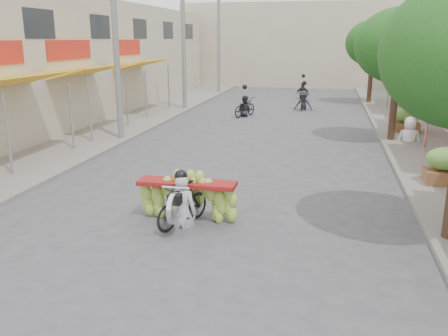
% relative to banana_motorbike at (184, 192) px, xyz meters
% --- Properties ---
extents(ground, '(120.00, 120.00, 0.00)m').
position_rel_banana_motorbike_xyz_m(ground, '(0.21, -3.86, -0.74)').
color(ground, '#4B4B50').
rests_on(ground, ground).
extents(sidewalk_left, '(4.00, 60.00, 0.12)m').
position_rel_banana_motorbike_xyz_m(sidewalk_left, '(-6.79, 11.14, -0.68)').
color(sidewalk_left, gray).
rests_on(sidewalk_left, ground).
extents(sidewalk_right, '(4.00, 60.00, 0.12)m').
position_rel_banana_motorbike_xyz_m(sidewalk_right, '(7.21, 11.14, -0.68)').
color(sidewalk_right, gray).
rests_on(sidewalk_right, ground).
extents(shophouse_row_left, '(9.77, 40.00, 6.00)m').
position_rel_banana_motorbike_xyz_m(shophouse_row_left, '(-11.78, 10.12, 2.26)').
color(shophouse_row_left, '#B9AE92').
rests_on(shophouse_row_left, ground).
extents(far_building, '(20.00, 6.00, 7.00)m').
position_rel_banana_motorbike_xyz_m(far_building, '(0.21, 34.14, 2.76)').
color(far_building, '#B9AE92').
rests_on(far_building, ground).
extents(utility_pole_mid, '(0.60, 0.24, 8.00)m').
position_rel_banana_motorbike_xyz_m(utility_pole_mid, '(-5.19, 8.14, 3.29)').
color(utility_pole_mid, slate).
rests_on(utility_pole_mid, ground).
extents(utility_pole_far, '(0.60, 0.24, 8.00)m').
position_rel_banana_motorbike_xyz_m(utility_pole_far, '(-5.19, 17.14, 3.29)').
color(utility_pole_far, slate).
rests_on(utility_pole_far, ground).
extents(utility_pole_back, '(0.60, 0.24, 8.00)m').
position_rel_banana_motorbike_xyz_m(utility_pole_back, '(-5.19, 26.14, 3.29)').
color(utility_pole_back, slate).
rests_on(utility_pole_back, ground).
extents(street_tree_mid, '(3.40, 3.40, 5.25)m').
position_rel_banana_motorbike_xyz_m(street_tree_mid, '(5.61, 10.14, 3.05)').
color(street_tree_mid, '#3A2719').
rests_on(street_tree_mid, ground).
extents(street_tree_far, '(3.40, 3.40, 5.25)m').
position_rel_banana_motorbike_xyz_m(street_tree_far, '(5.61, 22.14, 3.05)').
color(street_tree_far, '#3A2719').
rests_on(street_tree_far, ground).
extents(produce_crate_mid, '(1.20, 0.88, 1.16)m').
position_rel_banana_motorbike_xyz_m(produce_crate_mid, '(6.41, 4.14, -0.02)').
color(produce_crate_mid, brown).
rests_on(produce_crate_mid, ground).
extents(produce_crate_far, '(1.20, 0.88, 1.16)m').
position_rel_banana_motorbike_xyz_m(produce_crate_far, '(6.41, 12.14, -0.02)').
color(produce_crate_far, brown).
rests_on(produce_crate_far, ground).
extents(banana_motorbike, '(2.25, 1.85, 2.23)m').
position_rel_banana_motorbike_xyz_m(banana_motorbike, '(0.00, 0.00, 0.00)').
color(banana_motorbike, black).
rests_on(banana_motorbike, ground).
extents(market_umbrella, '(2.04, 2.04, 1.54)m').
position_rel_banana_motorbike_xyz_m(market_umbrella, '(6.04, 5.43, 1.63)').
color(market_umbrella, red).
rests_on(market_umbrella, ground).
extents(pedestrian, '(0.96, 0.58, 1.94)m').
position_rel_banana_motorbike_xyz_m(pedestrian, '(6.28, 10.02, 0.35)').
color(pedestrian, white).
rests_on(pedestrian, ground).
extents(bg_motorbike_a, '(1.28, 1.91, 1.95)m').
position_rel_banana_motorbike_xyz_m(bg_motorbike_a, '(-1.32, 15.38, -0.01)').
color(bg_motorbike_a, black).
rests_on(bg_motorbike_a, ground).
extents(bg_motorbike_b, '(1.09, 1.90, 1.95)m').
position_rel_banana_motorbike_xyz_m(bg_motorbike_b, '(1.65, 18.43, 0.09)').
color(bg_motorbike_b, black).
rests_on(bg_motorbike_b, ground).
extents(bg_motorbike_c, '(0.98, 1.79, 1.95)m').
position_rel_banana_motorbike_xyz_m(bg_motorbike_c, '(1.31, 23.85, 0.04)').
color(bg_motorbike_c, black).
rests_on(bg_motorbike_c, ground).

